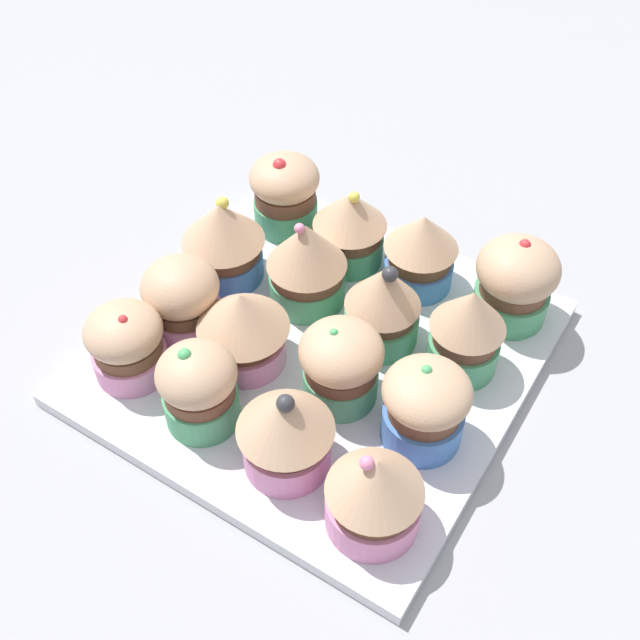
{
  "coord_description": "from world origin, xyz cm",
  "views": [
    {
      "loc": [
        -20.5,
        32.41,
        46.13
      ],
      "look_at": [
        0.0,
        0.0,
        4.2
      ],
      "focal_mm": 43.17,
      "sensor_mm": 36.0,
      "label": 1
    }
  ],
  "objects": [
    {
      "name": "cupcake_9",
      "position": [
        -3.66,
        3.05,
        4.66
      ],
      "size": [
        5.95,
        5.95,
        6.82
      ],
      "color": "#4C9E6B",
      "rests_on": "baking_tray"
    },
    {
      "name": "cupcake_14",
      "position": [
        3.45,
        9.95,
        4.65
      ],
      "size": [
        5.51,
        5.51,
        7.07
      ],
      "color": "#4C9E6B",
      "rests_on": "baking_tray"
    },
    {
      "name": "cupcake_6",
      "position": [
        3.63,
        -3.8,
        5.15
      ],
      "size": [
        6.34,
        6.34,
        7.99
      ],
      "color": "#4C9E6B",
      "rests_on": "baking_tray"
    },
    {
      "name": "ground_plane",
      "position": [
        0.0,
        0.0,
        -1.5
      ],
      "size": [
        180.0,
        180.0,
        3.0
      ],
      "primitive_type": "cube",
      "color": "#9E9EA3"
    },
    {
      "name": "cupcake_3",
      "position": [
        10.24,
        -10.54,
        4.81
      ],
      "size": [
        6.02,
        6.02,
        7.33
      ],
      "color": "#4C9E6B",
      "rests_on": "baking_tray"
    },
    {
      "name": "cupcake_2",
      "position": [
        3.23,
        -9.68,
        4.8
      ],
      "size": [
        6.15,
        6.15,
        7.25
      ],
      "color": "#4C9E6B",
      "rests_on": "baking_tray"
    },
    {
      "name": "cupcake_0",
      "position": [
        -10.76,
        -10.9,
        4.89
      ],
      "size": [
        6.35,
        6.35,
        7.47
      ],
      "color": "#4C9E6B",
      "rests_on": "baking_tray"
    },
    {
      "name": "cupcake_12",
      "position": [
        -10.6,
        10.58,
        4.68
      ],
      "size": [
        6.14,
        6.14,
        7.19
      ],
      "color": "pink",
      "rests_on": "baking_tray"
    },
    {
      "name": "cupcake_1",
      "position": [
        -3.04,
        -10.18,
        4.82
      ],
      "size": [
        5.95,
        5.95,
        7.01
      ],
      "color": "#477AC6",
      "rests_on": "baking_tray"
    },
    {
      "name": "cupcake_10",
      "position": [
        4.09,
        3.95,
        4.81
      ],
      "size": [
        6.84,
        6.84,
        6.78
      ],
      "color": "pink",
      "rests_on": "baking_tray"
    },
    {
      "name": "cupcake_5",
      "position": [
        -3.44,
        -3.25,
        4.92
      ],
      "size": [
        5.73,
        5.73,
        7.75
      ],
      "color": "#4C9E6B",
      "rests_on": "baking_tray"
    },
    {
      "name": "cupcake_4",
      "position": [
        -9.86,
        -4.05,
        5.18
      ],
      "size": [
        5.49,
        5.49,
        7.76
      ],
      "color": "#4C9E6B",
      "rests_on": "baking_tray"
    },
    {
      "name": "cupcake_7",
      "position": [
        10.83,
        -2.59,
        5.06
      ],
      "size": [
        6.76,
        6.76,
        7.69
      ],
      "color": "#477AC6",
      "rests_on": "baking_tray"
    },
    {
      "name": "baking_tray",
      "position": [
        0.0,
        0.0,
        0.6
      ],
      "size": [
        30.34,
        30.34,
        1.2
      ],
      "color": "silver",
      "rests_on": "ground_plane"
    },
    {
      "name": "cupcake_13",
      "position": [
        -3.61,
        9.84,
        4.92
      ],
      "size": [
        6.46,
        6.46,
        7.45
      ],
      "color": "pink",
      "rests_on": "baking_tray"
    },
    {
      "name": "cupcake_8",
      "position": [
        -10.23,
        3.14,
        4.63
      ],
      "size": [
        5.98,
        5.98,
        6.84
      ],
      "color": "#477AC6",
      "rests_on": "baking_tray"
    },
    {
      "name": "cupcake_11",
      "position": [
        9.81,
        3.95,
        4.52
      ],
      "size": [
        5.88,
        5.88,
        6.67
      ],
      "color": "pink",
      "rests_on": "baking_tray"
    },
    {
      "name": "cupcake_15",
      "position": [
        10.54,
        9.39,
        4.29
      ],
      "size": [
        5.64,
        5.64,
        6.34
      ],
      "color": "pink",
      "rests_on": "baking_tray"
    }
  ]
}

